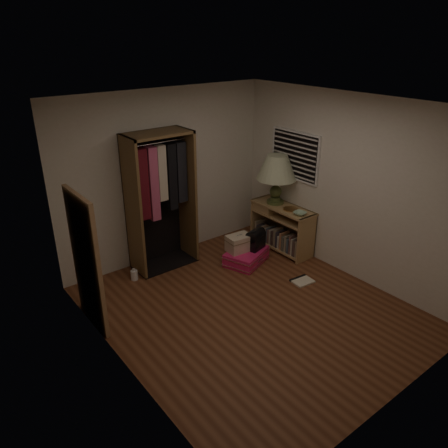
{
  "coord_description": "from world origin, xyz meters",
  "views": [
    {
      "loc": [
        -3.19,
        -3.52,
        3.34
      ],
      "look_at": [
        0.3,
        0.95,
        0.8
      ],
      "focal_mm": 35.0,
      "sensor_mm": 36.0,
      "label": 1
    }
  ],
  "objects": [
    {
      "name": "ground",
      "position": [
        0.0,
        0.0,
        0.0
      ],
      "size": [
        4.0,
        4.0,
        0.0
      ],
      "primitive_type": "plane",
      "color": "#5D301A",
      "rests_on": "ground"
    },
    {
      "name": "console_bookshelf",
      "position": [
        1.54,
        1.04,
        0.39
      ],
      "size": [
        0.42,
        1.12,
        0.75
      ],
      "color": "#A88251",
      "rests_on": "ground"
    },
    {
      "name": "floor_book",
      "position": [
        1.04,
        0.07,
        0.01
      ],
      "size": [
        0.32,
        0.27,
        0.03
      ],
      "rotation": [
        0.0,
        0.0,
        -0.1
      ],
      "color": "#EBE2C5",
      "rests_on": "ground"
    },
    {
      "name": "black_bag",
      "position": [
        0.93,
        0.96,
        0.37
      ],
      "size": [
        0.34,
        0.26,
        0.32
      ],
      "rotation": [
        0.0,
        0.0,
        0.26
      ],
      "color": "black",
      "rests_on": "pink_suitcase"
    },
    {
      "name": "floor_mirror",
      "position": [
        -1.7,
        1.0,
        0.85
      ],
      "size": [
        0.06,
        0.8,
        1.7
      ],
      "color": "#A0754E",
      "rests_on": "ground"
    },
    {
      "name": "open_wardrobe",
      "position": [
        -0.22,
        1.77,
        1.21
      ],
      "size": [
        1.05,
        0.5,
        2.05
      ],
      "color": "brown",
      "rests_on": "ground"
    },
    {
      "name": "train_case",
      "position": [
        0.68,
        1.06,
        0.34
      ],
      "size": [
        0.4,
        0.29,
        0.27
      ],
      "rotation": [
        0.0,
        0.0,
        -0.08
      ],
      "color": "beige",
      "rests_on": "pink_suitcase"
    },
    {
      "name": "brass_tray",
      "position": [
        1.54,
        0.84,
        0.76
      ],
      "size": [
        0.28,
        0.28,
        0.01
      ],
      "rotation": [
        0.0,
        0.0,
        -0.18
      ],
      "color": "#AB7841",
      "rests_on": "console_bookshelf"
    },
    {
      "name": "ceramic_bowl",
      "position": [
        1.49,
        0.6,
        0.77
      ],
      "size": [
        0.22,
        0.22,
        0.05
      ],
      "primitive_type": "imported",
      "rotation": [
        0.0,
        0.0,
        0.13
      ],
      "color": "#9EBD9E",
      "rests_on": "console_bookshelf"
    },
    {
      "name": "table_lamp",
      "position": [
        1.54,
        1.19,
        1.33
      ],
      "size": [
        0.81,
        0.81,
        0.8
      ],
      "rotation": [
        0.0,
        0.0,
        -0.32
      ],
      "color": "#414E26",
      "rests_on": "console_bookshelf"
    },
    {
      "name": "pink_suitcase",
      "position": [
        0.77,
        0.99,
        0.1
      ],
      "size": [
        0.81,
        0.7,
        0.21
      ],
      "rotation": [
        0.0,
        0.0,
        0.36
      ],
      "color": "#DA1A5A",
      "rests_on": "ground"
    },
    {
      "name": "room_walls",
      "position": [
        0.08,
        0.04,
        1.5
      ],
      "size": [
        3.52,
        4.02,
        2.6
      ],
      "color": "silver",
      "rests_on": "ground"
    },
    {
      "name": "white_jug",
      "position": [
        -0.85,
        1.6,
        0.08
      ],
      "size": [
        0.13,
        0.13,
        0.18
      ],
      "rotation": [
        0.0,
        0.0,
        -0.29
      ],
      "color": "white",
      "rests_on": "ground"
    }
  ]
}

